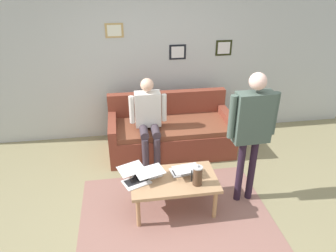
{
  "coord_description": "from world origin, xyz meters",
  "views": [
    {
      "loc": [
        0.6,
        2.89,
        2.71
      ],
      "look_at": [
        0.02,
        -0.8,
        0.8
      ],
      "focal_mm": 33.84,
      "sensor_mm": 36.0,
      "label": 1
    }
  ],
  "objects": [
    {
      "name": "laptop_right",
      "position": [
        0.52,
        -0.17,
        0.48
      ],
      "size": [
        0.41,
        0.43,
        0.14
      ],
      "color": "silver",
      "rests_on": "coffee_table"
    },
    {
      "name": "coffee_table",
      "position": [
        0.06,
        -0.13,
        0.39
      ],
      "size": [
        1.03,
        0.62,
        0.44
      ],
      "color": "tan",
      "rests_on": "ground_plane"
    },
    {
      "name": "back_wall",
      "position": [
        -0.0,
        -2.2,
        1.35
      ],
      "size": [
        7.04,
        0.11,
        2.7
      ],
      "color": "#B0B4B4",
      "rests_on": "ground_plane"
    },
    {
      "name": "person_seated",
      "position": [
        0.24,
        -1.29,
        0.73
      ],
      "size": [
        0.55,
        0.51,
        1.28
      ],
      "color": "#3D323B",
      "rests_on": "ground_plane"
    },
    {
      "name": "french_press",
      "position": [
        -0.19,
        0.01,
        0.56
      ],
      "size": [
        0.13,
        0.11,
        0.27
      ],
      "color": "#4C3323",
      "rests_on": "coffee_table"
    },
    {
      "name": "laptop_center",
      "position": [
        -0.09,
        -0.22,
        0.48
      ],
      "size": [
        0.35,
        0.34,
        0.11
      ],
      "color": "silver",
      "rests_on": "coffee_table"
    },
    {
      "name": "area_rug",
      "position": [
        0.06,
        -0.03,
        0.0
      ],
      "size": [
        2.28,
        1.63,
        0.01
      ],
      "primitive_type": "cube",
      "color": "#8D6057",
      "rests_on": "ground_plane"
    },
    {
      "name": "person_standing",
      "position": [
        -0.86,
        -0.16,
        1.08
      ],
      "size": [
        0.59,
        0.2,
        1.69
      ],
      "color": "#27192A",
      "rests_on": "ground_plane"
    },
    {
      "name": "couch",
      "position": [
        -0.13,
        -1.51,
        0.31
      ],
      "size": [
        1.93,
        0.89,
        0.88
      ],
      "color": "brown",
      "rests_on": "ground_plane"
    },
    {
      "name": "laptop_left",
      "position": [
        0.36,
        -0.22,
        0.48
      ],
      "size": [
        0.42,
        0.42,
        0.13
      ],
      "color": "silver",
      "rests_on": "coffee_table"
    },
    {
      "name": "ground_plane",
      "position": [
        0.0,
        0.0,
        0.0
      ],
      "size": [
        7.68,
        7.68,
        0.0
      ],
      "primitive_type": "plane",
      "color": "#887E5A"
    }
  ]
}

